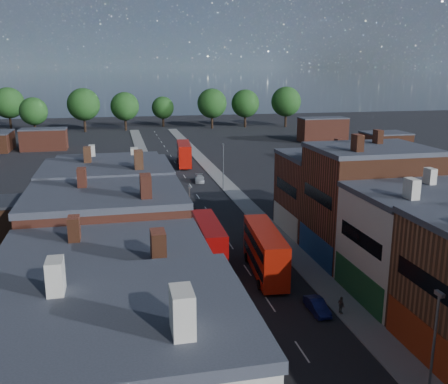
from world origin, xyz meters
name	(u,v)px	position (x,y,z in m)	size (l,w,h in m)	color
pavement_west	(162,208)	(-6.50, 50.00, 0.06)	(3.00, 200.00, 0.12)	gray
pavement_east	(245,203)	(6.50, 50.00, 0.06)	(3.00, 200.00, 0.12)	gray
terrace_west	(108,363)	(-14.00, 0.00, 6.09)	(12.00, 80.00, 12.19)	brown
lamp_post_1	(434,344)	(5.20, 0.00, 4.70)	(0.25, 0.70, 8.12)	slate
lamp_post_2	(190,215)	(-5.20, 30.00, 4.70)	(0.25, 0.70, 8.12)	slate
lamp_post_3	(223,163)	(5.20, 60.00, 4.70)	(0.25, 0.70, 8.12)	slate
bus_0	(209,240)	(-3.49, 27.59, 2.44)	(2.82, 10.51, 4.52)	#AA0A09
bus_1	(265,251)	(1.50, 22.69, 2.61)	(3.55, 11.40, 4.84)	red
bus_2	(184,154)	(1.50, 83.19, 2.71)	(3.72, 11.83, 5.02)	#AF1007
car_1	(317,306)	(3.57, 13.67, 0.60)	(1.26, 3.62, 1.19)	#121852
car_2	(193,213)	(-2.67, 44.66, 0.59)	(1.97, 4.27, 1.19)	black
car_3	(199,179)	(2.08, 66.60, 0.62)	(1.72, 4.24, 1.23)	silver
ped_1	(195,298)	(-6.80, 16.53, 1.10)	(0.95, 0.52, 1.95)	#47291C
ped_3	(341,305)	(5.44, 12.86, 0.90)	(0.92, 0.42, 1.57)	#514D45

